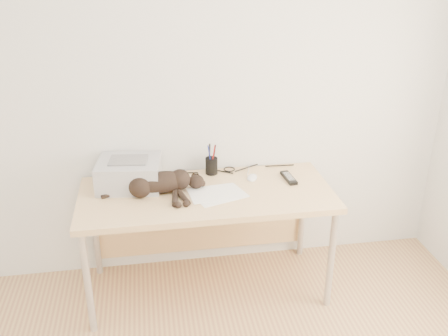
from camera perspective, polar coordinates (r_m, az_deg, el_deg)
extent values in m
plane|color=silver|center=(3.29, -2.98, 8.81)|extent=(3.50, 0.00, 3.50)
cube|color=#DEB482|center=(3.17, -2.01, -3.09)|extent=(1.60, 0.70, 0.04)
cylinder|color=#B6B6B8|center=(3.11, -15.31, -12.60)|extent=(0.04, 0.04, 0.70)
cylinder|color=#B6B6B8|center=(3.28, 12.14, -10.20)|extent=(0.04, 0.04, 0.70)
cylinder|color=#B6B6B8|center=(3.61, -14.52, -6.94)|extent=(0.04, 0.04, 0.70)
cylinder|color=#B6B6B8|center=(3.75, 8.94, -5.15)|extent=(0.04, 0.04, 0.70)
cube|color=#DEB482|center=(3.61, -2.62, -5.23)|extent=(1.48, 0.02, 0.60)
cube|color=#A5A5A9|center=(3.26, -10.76, -0.61)|extent=(0.43, 0.38, 0.18)
cube|color=black|center=(3.25, -10.78, -0.46)|extent=(0.33, 0.06, 0.11)
cube|color=slate|center=(3.22, -10.89, 0.91)|extent=(0.25, 0.19, 0.01)
cube|color=white|center=(3.12, -0.50, -3.07)|extent=(0.37, 0.31, 0.00)
cube|color=white|center=(3.13, -1.10, -2.90)|extent=(0.34, 0.26, 0.00)
ellipsoid|color=black|center=(3.15, -7.13, -1.64)|extent=(0.35, 0.18, 0.14)
sphere|color=black|center=(3.12, -9.55, -2.09)|extent=(0.15, 0.15, 0.15)
ellipsoid|color=black|center=(3.18, -3.20, -1.57)|extent=(0.11, 0.10, 0.09)
cone|color=black|center=(3.20, -3.48, -0.69)|extent=(0.04, 0.05, 0.05)
cone|color=black|center=(3.21, -3.03, -0.77)|extent=(0.04, 0.05, 0.05)
cylinder|color=black|center=(3.07, -5.62, -3.37)|extent=(0.06, 0.20, 0.03)
cylinder|color=black|center=(3.07, -4.73, -3.26)|extent=(0.06, 0.20, 0.03)
cylinder|color=black|center=(3.18, -12.02, -2.82)|extent=(0.21, 0.05, 0.03)
imported|color=white|center=(3.30, -8.16, -0.82)|extent=(0.14, 0.14, 0.10)
cylinder|color=black|center=(3.39, -1.44, 0.25)|extent=(0.08, 0.08, 0.11)
cylinder|color=#990C0C|center=(3.35, -1.67, 1.45)|extent=(0.01, 0.01, 0.16)
cylinder|color=navy|center=(3.37, -1.27, 1.54)|extent=(0.01, 0.01, 0.16)
cylinder|color=black|center=(3.34, -1.43, 1.38)|extent=(0.01, 0.01, 0.16)
cube|color=slate|center=(3.37, -4.66, -0.87)|extent=(0.06, 0.17, 0.02)
cube|color=black|center=(3.35, 7.41, -1.12)|extent=(0.07, 0.20, 0.02)
ellipsoid|color=white|center=(3.33, 3.24, -0.92)|extent=(0.10, 0.13, 0.04)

